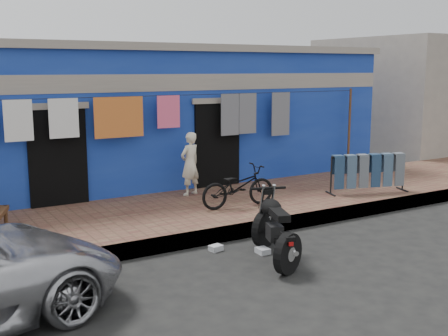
% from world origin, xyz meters
% --- Properties ---
extents(ground, '(80.00, 80.00, 0.00)m').
position_xyz_m(ground, '(0.00, 0.00, 0.00)').
color(ground, black).
rests_on(ground, ground).
extents(sidewalk, '(28.00, 3.00, 0.25)m').
position_xyz_m(sidewalk, '(0.00, 3.00, 0.12)').
color(sidewalk, brown).
rests_on(sidewalk, ground).
extents(curb, '(28.00, 0.10, 0.25)m').
position_xyz_m(curb, '(0.00, 1.55, 0.12)').
color(curb, gray).
rests_on(curb, ground).
extents(building, '(12.20, 5.20, 3.36)m').
position_xyz_m(building, '(-0.00, 6.99, 1.69)').
color(building, '#143098').
rests_on(building, ground).
extents(neighbor_right, '(6.00, 5.00, 3.80)m').
position_xyz_m(neighbor_right, '(11.00, 7.00, 1.90)').
color(neighbor_right, '#9E9384').
rests_on(neighbor_right, ground).
extents(clothesline, '(10.06, 0.06, 2.10)m').
position_xyz_m(clothesline, '(-0.71, 4.25, 1.81)').
color(clothesline, brown).
rests_on(clothesline, sidewalk).
extents(seated_person, '(0.55, 0.44, 1.31)m').
position_xyz_m(seated_person, '(0.35, 3.96, 0.91)').
color(seated_person, beige).
rests_on(seated_person, sidewalk).
extents(bicycle, '(1.52, 0.61, 0.97)m').
position_xyz_m(bicycle, '(0.66, 2.59, 0.73)').
color(bicycle, black).
rests_on(bicycle, sidewalk).
extents(motorcycle, '(1.58, 1.94, 1.02)m').
position_xyz_m(motorcycle, '(-0.06, 0.39, 0.51)').
color(motorcycle, black).
rests_on(motorcycle, ground).
extents(jeans_rack, '(1.96, 1.33, 0.85)m').
position_xyz_m(jeans_rack, '(3.69, 2.26, 0.67)').
color(jeans_rack, black).
rests_on(jeans_rack, sidewalk).
extents(litter_a, '(0.22, 0.19, 0.09)m').
position_xyz_m(litter_a, '(-0.63, 1.20, 0.04)').
color(litter_a, silver).
rests_on(litter_a, ground).
extents(litter_b, '(0.20, 0.19, 0.08)m').
position_xyz_m(litter_b, '(0.56, 0.98, 0.04)').
color(litter_b, silver).
rests_on(litter_b, ground).
extents(litter_c, '(0.18, 0.22, 0.09)m').
position_xyz_m(litter_c, '(-0.06, 0.71, 0.04)').
color(litter_c, silver).
rests_on(litter_c, ground).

